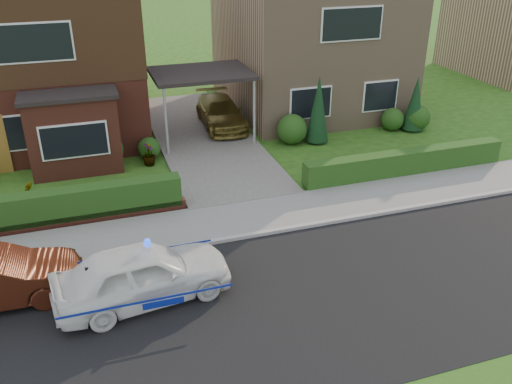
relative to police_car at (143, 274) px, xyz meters
name	(u,v)px	position (x,y,z in m)	size (l,w,h in m)	color
ground	(313,297)	(3.75, -1.20, -0.69)	(120.00, 120.00, 0.00)	#235115
road	(313,297)	(3.75, -1.20, -0.69)	(60.00, 6.00, 0.02)	black
kerb	(269,232)	(3.75, 1.85, -0.63)	(60.00, 0.16, 0.12)	#9E9993
sidewalk	(258,215)	(3.75, 2.90, -0.64)	(60.00, 2.00, 0.10)	slate
driveway	(204,137)	(3.75, 9.80, -0.63)	(3.80, 12.00, 0.12)	#666059
house_left	(39,39)	(-2.03, 12.70, 3.12)	(7.50, 9.53, 7.25)	brown
house_right	(310,27)	(9.55, 12.79, 2.97)	(7.50, 8.06, 7.25)	#A38163
carport_link	(201,75)	(3.75, 9.75, 1.96)	(3.80, 3.00, 2.77)	black
dwarf_wall	(53,223)	(-2.05, 4.10, -0.51)	(7.70, 0.25, 0.36)	brown
hedge_left	(54,226)	(-2.05, 4.25, -0.69)	(7.50, 0.55, 0.90)	#193711
hedge_right	(403,175)	(9.55, 4.15, -0.69)	(7.50, 0.55, 0.80)	#193711
shrub_left_mid	(105,150)	(-0.25, 8.10, -0.03)	(1.32, 1.32, 1.32)	#193711
shrub_left_near	(149,148)	(1.35, 8.40, -0.27)	(0.84, 0.84, 0.84)	#193711
shrub_right_near	(292,129)	(6.95, 8.20, -0.09)	(1.20, 1.20, 1.20)	#193711
shrub_right_mid	(392,119)	(11.55, 8.30, -0.21)	(0.96, 0.96, 0.96)	#193711
shrub_right_far	(417,118)	(12.55, 8.00, -0.15)	(1.08, 1.08, 1.08)	#193711
conifer_a	(318,111)	(7.95, 8.00, 0.61)	(0.90, 0.90, 2.60)	black
conifer_b	(415,105)	(12.35, 8.00, 0.41)	(0.90, 0.90, 2.20)	black
police_car	(143,274)	(0.00, 0.00, 0.00)	(3.73, 4.23, 1.55)	white
driveway_car	(221,112)	(4.75, 10.79, 0.01)	(1.64, 4.03, 1.17)	olive
potted_plant_b	(27,195)	(-2.77, 5.74, -0.27)	(0.46, 0.37, 0.84)	gray
potted_plant_c	(149,155)	(1.25, 7.80, -0.27)	(0.47, 0.47, 0.84)	gray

